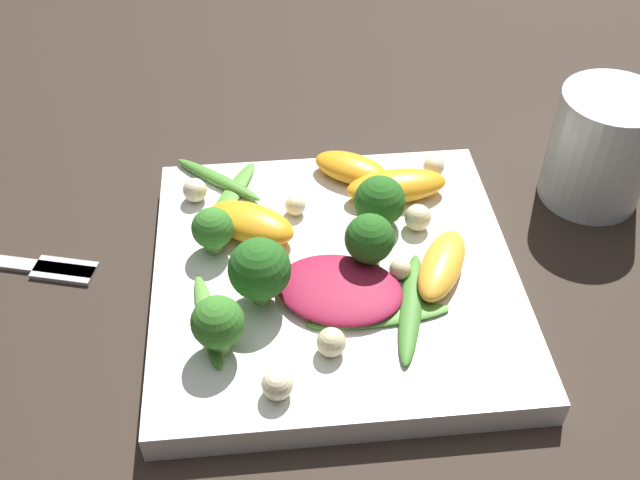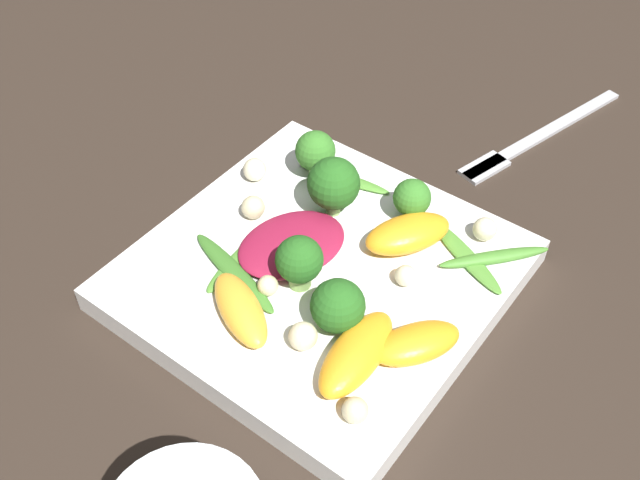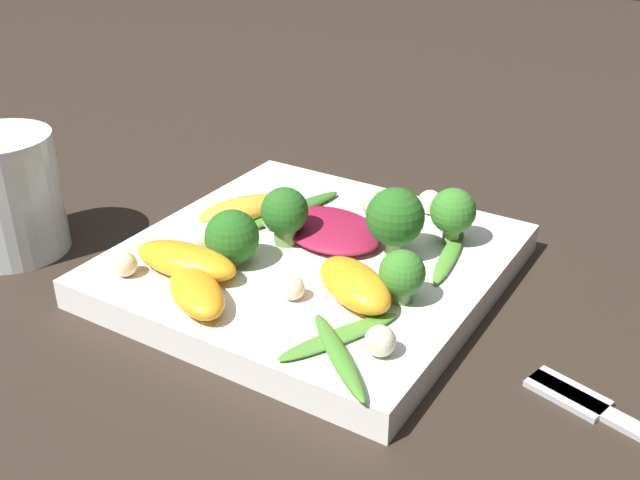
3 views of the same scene
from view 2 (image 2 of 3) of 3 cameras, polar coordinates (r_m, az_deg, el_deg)
The scene contains 25 objects.
ground_plane at distance 0.55m, azimuth -0.04°, elevation -3.38°, with size 2.40×2.40×0.00m, color #2D231C.
plate at distance 0.54m, azimuth -0.04°, elevation -2.65°, with size 0.24×0.24×0.02m.
fork at distance 0.69m, azimuth 15.55°, elevation 7.24°, with size 0.07×0.20×0.01m.
radicchio_leaf_0 at distance 0.54m, azimuth -2.21°, elevation -0.36°, with size 0.08×0.10×0.01m.
orange_segment_0 at distance 0.54m, azimuth 6.70°, elevation 0.48°, with size 0.06×0.07×0.02m.
orange_segment_1 at distance 0.49m, azimuth -6.08°, elevation -5.28°, with size 0.07×0.05×0.02m.
orange_segment_2 at distance 0.48m, azimuth 7.35°, elevation -7.80°, with size 0.06×0.07×0.02m.
orange_segment_3 at distance 0.47m, azimuth 2.80°, elevation -8.65°, with size 0.04×0.08×0.02m.
broccoli_floret_0 at distance 0.50m, azimuth -1.14°, elevation -1.87°, with size 0.03×0.03×0.04m.
broccoli_floret_1 at distance 0.58m, azimuth -0.36°, elevation 6.74°, with size 0.03×0.03×0.04m.
broccoli_floret_2 at distance 0.48m, azimuth 1.37°, elevation -5.06°, with size 0.04×0.04×0.04m.
broccoli_floret_3 at distance 0.55m, azimuth 1.04°, elevation 4.28°, with size 0.04×0.04×0.05m.
broccoli_floret_4 at distance 0.55m, azimuth 7.02°, elevation 3.15°, with size 0.03×0.03×0.03m.
arugula_sprig_0 at distance 0.54m, azimuth -5.46°, elevation -0.92°, with size 0.02×0.09×0.00m.
arugula_sprig_1 at distance 0.52m, azimuth -6.58°, elevation -2.44°, with size 0.09×0.04×0.01m.
arugula_sprig_2 at distance 0.59m, azimuth 1.82°, elevation 4.73°, with size 0.08×0.03×0.00m.
arugula_sprig_3 at distance 0.54m, azimuth 13.15°, elevation -1.28°, with size 0.06×0.07×0.01m.
arugula_sprig_4 at distance 0.54m, azimuth 11.03°, elevation -1.19°, with size 0.08×0.05×0.00m.
macadamia_nut_0 at distance 0.48m, azimuth -1.30°, elevation -7.34°, with size 0.02×0.02×0.02m.
macadamia_nut_1 at distance 0.56m, azimuth 12.45°, elevation 0.82°, with size 0.02×0.02×0.02m.
macadamia_nut_2 at distance 0.56m, azimuth -5.12°, elevation 2.50°, with size 0.02×0.02×0.02m.
macadamia_nut_3 at distance 0.52m, azimuth 6.55°, elevation -2.71°, with size 0.02×0.02×0.02m.
macadamia_nut_4 at distance 0.51m, azimuth -4.00°, elevation -3.48°, with size 0.01×0.01×0.01m.
macadamia_nut_5 at distance 0.59m, azimuth -5.00°, elevation 5.37°, with size 0.02×0.02×0.02m.
macadamia_nut_6 at distance 0.45m, azimuth 2.69°, elevation -12.83°, with size 0.02×0.02×0.02m.
Camera 2 is at (0.22, -0.28, 0.41)m, focal length 42.00 mm.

